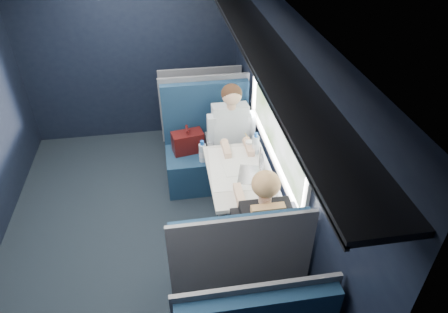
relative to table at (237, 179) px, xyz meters
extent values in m
cube|color=black|center=(-1.03, 0.00, -0.67)|extent=(2.80, 4.20, 0.01)
cube|color=black|center=(0.42, 0.00, 0.49)|extent=(0.10, 4.20, 2.30)
cube|color=black|center=(-1.03, 2.15, 0.49)|extent=(2.80, 0.10, 2.30)
cube|color=silver|center=(-1.03, 0.00, 1.69)|extent=(2.80, 4.20, 0.10)
cube|color=beige|center=(0.35, 0.00, 1.08)|extent=(0.03, 1.84, 0.07)
cube|color=beige|center=(0.35, 0.00, 0.23)|extent=(0.03, 1.84, 0.07)
cube|color=beige|center=(0.35, -0.89, 0.66)|extent=(0.03, 0.07, 0.78)
cube|color=beige|center=(0.35, 0.89, 0.66)|extent=(0.03, 0.07, 0.78)
cube|color=black|center=(0.19, 0.00, 1.32)|extent=(0.36, 4.10, 0.04)
cube|color=black|center=(0.02, 0.00, 1.30)|extent=(0.02, 4.10, 0.03)
cube|color=red|center=(0.35, 0.00, 1.23)|extent=(0.01, 0.10, 0.12)
cylinder|color=#54565E|center=(-0.15, 0.00, -0.31)|extent=(0.08, 0.08, 0.70)
cube|color=silver|center=(0.03, 0.00, 0.06)|extent=(0.62, 1.00, 0.04)
cube|color=#0C2038|center=(-0.18, 0.78, -0.44)|extent=(1.00, 0.50, 0.45)
cube|color=#0C2038|center=(-0.18, 1.08, 0.16)|extent=(1.00, 0.10, 0.75)
cube|color=#54565E|center=(-0.18, 1.14, 0.19)|extent=(1.04, 0.03, 0.82)
cube|color=#54565E|center=(-0.18, 0.73, -0.11)|extent=(0.06, 0.40, 0.20)
cube|color=#430E0E|center=(-0.42, 0.86, -0.09)|extent=(0.38, 0.25, 0.25)
cylinder|color=#430E0E|center=(-0.42, 0.86, 0.09)|extent=(0.06, 0.15, 0.03)
cylinder|color=silver|center=(-0.27, 0.64, -0.10)|extent=(0.08, 0.08, 0.22)
cylinder|color=blue|center=(-0.27, 0.64, 0.03)|extent=(0.04, 0.04, 0.05)
cube|color=#0C2038|center=(-0.18, -0.78, -0.44)|extent=(1.00, 0.50, 0.45)
cube|color=#0C2038|center=(-0.18, -1.08, 0.16)|extent=(1.00, 0.10, 0.75)
cube|color=#54565E|center=(-0.18, -1.14, 0.19)|extent=(1.04, 0.03, 0.82)
cube|color=#54565E|center=(-0.18, -0.73, -0.11)|extent=(0.06, 0.40, 0.20)
cube|color=#0C2038|center=(-0.18, 1.88, -0.44)|extent=(1.00, 0.40, 0.45)
cube|color=#0C2038|center=(-0.18, 1.64, 0.12)|extent=(1.00, 0.10, 0.66)
cube|color=#54565E|center=(-0.18, 1.59, 0.14)|extent=(1.04, 0.03, 0.72)
cube|color=black|center=(0.07, 0.64, -0.13)|extent=(0.36, 0.44, 0.16)
cube|color=black|center=(0.07, 0.44, -0.44)|extent=(0.32, 0.12, 0.45)
cube|color=silver|center=(0.07, 0.80, 0.12)|extent=(0.40, 0.29, 0.53)
cylinder|color=#D8A88C|center=(0.07, 0.76, 0.40)|extent=(0.10, 0.10, 0.06)
sphere|color=#D8A88C|center=(0.07, 0.74, 0.53)|extent=(0.21, 0.21, 0.21)
sphere|color=#382114|center=(0.07, 0.76, 0.55)|extent=(0.22, 0.22, 0.22)
cube|color=silver|center=(-0.15, 0.76, 0.12)|extent=(0.09, 0.12, 0.34)
cube|color=silver|center=(0.29, 0.76, 0.12)|extent=(0.09, 0.12, 0.34)
cube|color=black|center=(0.07, -0.64, -0.13)|extent=(0.36, 0.44, 0.16)
cube|color=black|center=(0.07, -0.44, -0.44)|extent=(0.32, 0.12, 0.45)
cube|color=black|center=(0.07, -0.80, 0.12)|extent=(0.40, 0.29, 0.53)
cylinder|color=#D8A88C|center=(0.07, -0.76, 0.40)|extent=(0.10, 0.10, 0.06)
sphere|color=#D8A88C|center=(0.07, -0.74, 0.53)|extent=(0.21, 0.21, 0.21)
sphere|color=tan|center=(0.07, -0.76, 0.55)|extent=(0.22, 0.22, 0.22)
cube|color=black|center=(-0.15, -0.76, 0.12)|extent=(0.09, 0.12, 0.34)
cube|color=black|center=(0.29, -0.76, 0.12)|extent=(0.09, 0.12, 0.34)
cube|color=tan|center=(0.07, -0.86, 0.24)|extent=(0.26, 0.07, 0.36)
cube|color=white|center=(-0.01, 0.08, 0.08)|extent=(0.52, 0.73, 0.01)
cube|color=silver|center=(0.11, -0.06, 0.08)|extent=(0.30, 0.35, 0.01)
cube|color=silver|center=(0.22, -0.06, 0.20)|extent=(0.09, 0.29, 0.20)
cube|color=black|center=(0.21, -0.06, 0.20)|extent=(0.08, 0.25, 0.17)
cylinder|color=silver|center=(0.24, 0.30, 0.18)|extent=(0.07, 0.07, 0.20)
cylinder|color=blue|center=(0.24, 0.30, 0.30)|extent=(0.04, 0.04, 0.04)
cylinder|color=white|center=(0.19, 0.38, 0.12)|extent=(0.07, 0.07, 0.09)
camera|label=1|loc=(-0.60, -2.98, 2.46)|focal=32.00mm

